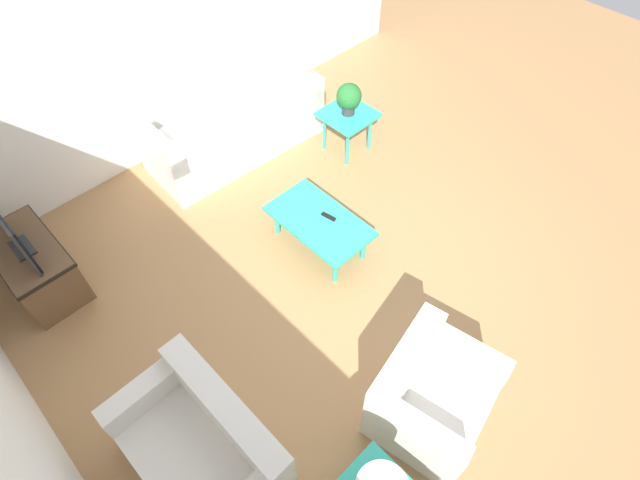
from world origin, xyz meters
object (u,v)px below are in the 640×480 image
at_px(coffee_table, 319,223).
at_px(side_table_plant, 348,118).
at_px(tv_stand_chest, 36,266).
at_px(potted_plant, 349,97).
at_px(loveseat, 205,448).
at_px(armchair, 429,395).
at_px(sofa, 237,132).
at_px(television, 7,229).

bearing_deg(coffee_table, side_table_plant, -56.46).
distance_m(tv_stand_chest, potted_plant, 3.68).
relative_size(loveseat, coffee_table, 1.19).
distance_m(armchair, side_table_plant, 3.35).
relative_size(armchair, loveseat, 0.82).
bearing_deg(side_table_plant, coffee_table, 123.54).
relative_size(armchair, tv_stand_chest, 1.05).
height_order(armchair, potted_plant, potted_plant).
distance_m(coffee_table, potted_plant, 1.62).
height_order(coffee_table, side_table_plant, side_table_plant).
relative_size(sofa, armchair, 2.07).
distance_m(coffee_table, side_table_plant, 1.57).
xyz_separation_m(loveseat, potted_plant, (1.83, -3.43, 0.44)).
bearing_deg(coffee_table, loveseat, 114.55).
height_order(side_table_plant, tv_stand_chest, tv_stand_chest).
bearing_deg(loveseat, potted_plant, 117.60).
height_order(loveseat, side_table_plant, loveseat).
relative_size(coffee_table, side_table_plant, 1.86).
bearing_deg(coffee_table, sofa, -10.56).
bearing_deg(television, side_table_plant, -100.39).
xyz_separation_m(coffee_table, side_table_plant, (0.87, -1.31, 0.11)).
relative_size(tv_stand_chest, television, 1.17).
bearing_deg(sofa, coffee_table, 82.32).
relative_size(coffee_table, television, 1.26).
bearing_deg(side_table_plant, armchair, 145.04).
bearing_deg(potted_plant, loveseat, 118.16).
xyz_separation_m(loveseat, tv_stand_chest, (2.49, 0.17, -0.01)).
bearing_deg(sofa, armchair, 78.42).
relative_size(loveseat, potted_plant, 3.32).
bearing_deg(coffee_table, television, 56.31).
relative_size(loveseat, tv_stand_chest, 1.28).
distance_m(television, potted_plant, 3.66).
height_order(loveseat, tv_stand_chest, loveseat).
bearing_deg(sofa, television, 8.07).
relative_size(armchair, coffee_table, 0.98).
height_order(sofa, television, television).
bearing_deg(coffee_table, tv_stand_chest, 56.25).
xyz_separation_m(armchair, side_table_plant, (2.74, -1.92, 0.14)).
distance_m(loveseat, coffee_table, 2.33).
height_order(coffee_table, tv_stand_chest, tv_stand_chest).
height_order(loveseat, coffee_table, loveseat).
xyz_separation_m(sofa, side_table_plant, (-0.90, -0.98, 0.17)).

